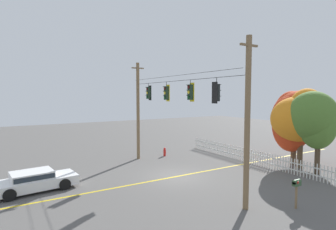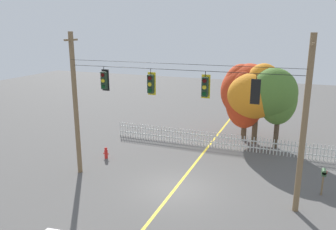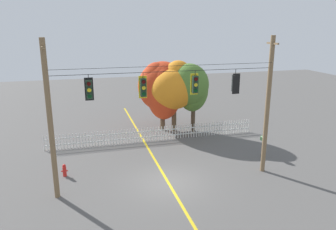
{
  "view_description": "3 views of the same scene",
  "coord_description": "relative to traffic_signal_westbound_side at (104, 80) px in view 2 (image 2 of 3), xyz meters",
  "views": [
    {
      "loc": [
        14.89,
        -9.71,
        5.44
      ],
      "look_at": [
        -0.48,
        -0.39,
        4.14
      ],
      "focal_mm": 28.79,
      "sensor_mm": 36.0,
      "label": 1
    },
    {
      "loc": [
        5.58,
        -15.42,
        8.39
      ],
      "look_at": [
        -0.22,
        -0.47,
        4.2
      ],
      "focal_mm": 35.77,
      "sensor_mm": 36.0,
      "label": 2
    },
    {
      "loc": [
        -4.53,
        -16.52,
        8.77
      ],
      "look_at": [
        -0.1,
        -0.32,
        4.13
      ],
      "focal_mm": 35.06,
      "sensor_mm": 36.0,
      "label": 3
    }
  ],
  "objects": [
    {
      "name": "ground",
      "position": [
        4.09,
        -0.01,
        -5.65
      ],
      "size": [
        80.0,
        80.0,
        0.0
      ],
      "primitive_type": "plane",
      "color": "#565451"
    },
    {
      "name": "lane_centerline_stripe",
      "position": [
        4.09,
        -0.01,
        -5.65
      ],
      "size": [
        0.16,
        36.0,
        0.01
      ],
      "primitive_type": "cube",
      "color": "gold",
      "rests_on": "ground"
    },
    {
      "name": "signal_support_span",
      "position": [
        4.09,
        -0.01,
        -1.46
      ],
      "size": [
        12.4,
        1.1,
        8.21
      ],
      "color": "brown",
      "rests_on": "ground"
    },
    {
      "name": "traffic_signal_westbound_side",
      "position": [
        0.0,
        0.0,
        0.0
      ],
      "size": [
        0.43,
        0.38,
        1.33
      ],
      "color": "black"
    },
    {
      "name": "traffic_signal_northbound_primary",
      "position": [
        2.74,
        0.0,
        -0.03
      ],
      "size": [
        0.43,
        0.38,
        1.37
      ],
      "color": "black"
    },
    {
      "name": "traffic_signal_northbound_secondary",
      "position": [
        5.59,
        -0.0,
        -0.0
      ],
      "size": [
        0.43,
        0.38,
        1.33
      ],
      "color": "black"
    },
    {
      "name": "traffic_signal_southbound_primary",
      "position": [
        7.97,
        -0.02,
        -0.06
      ],
      "size": [
        0.43,
        0.38,
        1.38
      ],
      "color": "black"
    },
    {
      "name": "white_picket_fence",
      "position": [
        4.95,
        7.12,
        -5.1
      ],
      "size": [
        16.34,
        0.06,
        1.11
      ],
      "color": "silver",
      "rests_on": "ground"
    },
    {
      "name": "autumn_maple_near_fence",
      "position": [
        6.2,
        9.74,
        -2.0
      ],
      "size": [
        4.2,
        4.23,
        5.83
      ],
      "color": "brown",
      "rests_on": "ground"
    },
    {
      "name": "autumn_maple_mid",
      "position": [
        7.08,
        8.93,
        -1.79
      ],
      "size": [
        3.83,
        3.47,
        5.97
      ],
      "color": "brown",
      "rests_on": "ground"
    },
    {
      "name": "autumn_oak_far_east",
      "position": [
        8.33,
        8.62,
        -1.81
      ],
      "size": [
        3.35,
        3.08,
        5.76
      ],
      "color": "#473828",
      "rests_on": "ground"
    },
    {
      "name": "fire_hydrant",
      "position": [
        -1.67,
        2.45,
        -5.28
      ],
      "size": [
        0.38,
        0.22,
        0.76
      ],
      "color": "red",
      "rests_on": "ground"
    },
    {
      "name": "roadside_mailbox",
      "position": [
        11.39,
        2.1,
        -4.49
      ],
      "size": [
        0.25,
        0.44,
        1.43
      ],
      "color": "brown",
      "rests_on": "ground"
    }
  ]
}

